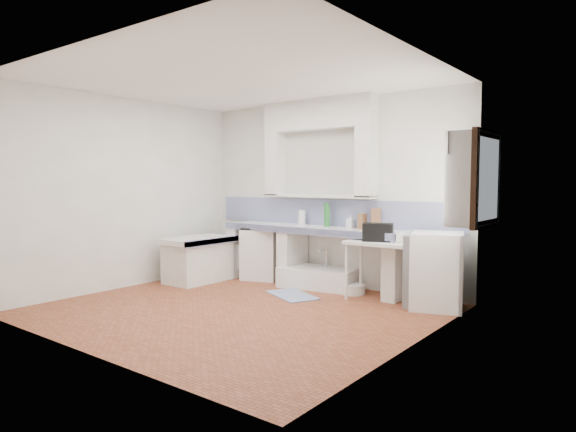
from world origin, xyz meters
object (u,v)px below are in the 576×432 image
Objects in this scene: sink at (318,278)px; fridge at (437,271)px; side_table at (382,271)px; stove at (262,254)px.

fridge reaches higher than sink.
stove is at bearing 172.56° from side_table.
stove is 0.85× the size of fridge.
fridge is at bearing 2.55° from side_table.
stove is 0.72× the size of sink.
sink is 1.18× the size of fridge.
side_table is 1.00× the size of fridge.
fridge is (2.96, -0.14, 0.07)m from stove.
sink is at bearing -19.93° from stove.
side_table is (2.24, -0.20, -0.01)m from stove.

